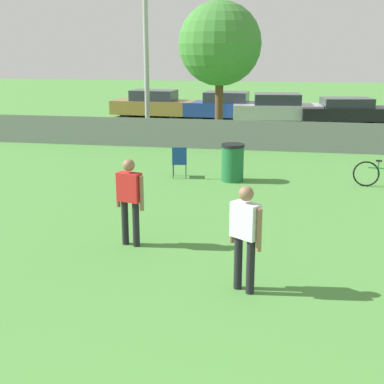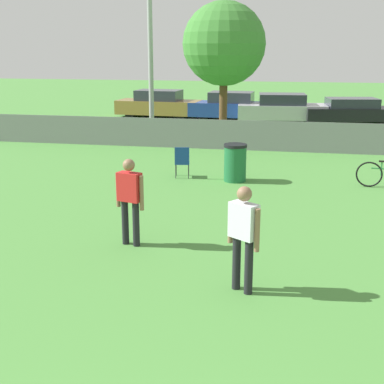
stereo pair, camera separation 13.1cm
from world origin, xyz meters
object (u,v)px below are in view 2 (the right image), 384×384
(parked_car_blue, at_px, (231,106))
(parked_car_dark, at_px, (351,111))
(tree_near_pole, at_px, (224,44))
(player_thrower_red, at_px, (130,195))
(folding_chair_sideline, at_px, (182,160))
(parked_car_tan, at_px, (159,104))
(parked_car_silver, at_px, (282,109))
(trash_bin, at_px, (235,163))
(player_receiver_white, at_px, (243,231))

(parked_car_blue, height_order, parked_car_dark, parked_car_blue)
(tree_near_pole, xyz_separation_m, parked_car_blue, (-0.50, 6.62, -3.09))
(player_thrower_red, bearing_deg, folding_chair_sideline, 108.18)
(folding_chair_sideline, bearing_deg, player_thrower_red, 81.57)
(player_thrower_red, xyz_separation_m, parked_car_tan, (-4.43, 19.06, -0.29))
(parked_car_tan, height_order, parked_car_silver, parked_car_tan)
(parked_car_tan, bearing_deg, player_thrower_red, -73.33)
(folding_chair_sideline, relative_size, parked_car_tan, 0.20)
(parked_car_silver, bearing_deg, parked_car_tan, 166.60)
(folding_chair_sideline, distance_m, trash_bin, 1.55)
(tree_near_pole, distance_m, parked_car_blue, 7.32)
(parked_car_silver, xyz_separation_m, parked_car_dark, (3.39, 0.16, -0.07))
(tree_near_pole, xyz_separation_m, player_receiver_white, (2.25, -13.75, -2.80))
(folding_chair_sideline, xyz_separation_m, parked_car_blue, (-0.25, 13.24, 0.18))
(trash_bin, bearing_deg, parked_car_dark, 71.78)
(folding_chair_sideline, bearing_deg, trash_bin, 165.88)
(parked_car_blue, bearing_deg, folding_chair_sideline, -86.62)
(parked_car_silver, bearing_deg, tree_near_pole, -115.09)
(player_receiver_white, relative_size, parked_car_silver, 0.37)
(folding_chair_sideline, bearing_deg, parked_car_silver, -111.27)
(tree_near_pole, relative_size, player_thrower_red, 3.24)
(player_thrower_red, bearing_deg, parked_car_dark, 89.13)
(player_thrower_red, xyz_separation_m, parked_car_blue, (-0.46, 18.77, -0.29))
(player_thrower_red, relative_size, parked_car_silver, 0.37)
(tree_near_pole, relative_size, parked_car_blue, 1.25)
(player_receiver_white, height_order, parked_car_silver, player_receiver_white)
(tree_near_pole, relative_size, folding_chair_sideline, 5.96)
(trash_bin, relative_size, parked_car_tan, 0.23)
(parked_car_tan, bearing_deg, parked_car_blue, -0.60)
(folding_chair_sideline, height_order, parked_car_tan, parked_car_tan)
(folding_chair_sideline, distance_m, parked_car_dark, 14.01)
(tree_near_pole, distance_m, folding_chair_sideline, 7.39)
(tree_near_pole, xyz_separation_m, parked_car_dark, (5.53, 6.14, -3.15))
(tree_near_pole, bearing_deg, player_receiver_white, -80.72)
(trash_bin, bearing_deg, parked_car_blue, 97.67)
(parked_car_tan, bearing_deg, parked_car_dark, -0.83)
(player_receiver_white, bearing_deg, player_thrower_red, 179.79)
(parked_car_dark, bearing_deg, tree_near_pole, -141.89)
(trash_bin, bearing_deg, folding_chair_sideline, 176.42)
(player_thrower_red, bearing_deg, trash_bin, 92.22)
(tree_near_pole, xyz_separation_m, parked_car_tan, (-4.47, 6.91, -3.09))
(player_receiver_white, bearing_deg, parked_car_silver, 124.97)
(player_thrower_red, xyz_separation_m, parked_car_silver, (2.18, 18.13, -0.28))
(trash_bin, distance_m, parked_car_dark, 13.53)
(player_thrower_red, xyz_separation_m, trash_bin, (1.34, 5.43, -0.45))
(trash_bin, xyz_separation_m, parked_car_tan, (-5.77, 13.63, 0.16))
(folding_chair_sideline, distance_m, parked_car_silver, 12.83)
(parked_car_blue, bearing_deg, player_thrower_red, -86.32)
(parked_car_blue, xyz_separation_m, parked_car_dark, (6.03, -0.48, -0.06))
(trash_bin, distance_m, parked_car_blue, 13.46)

